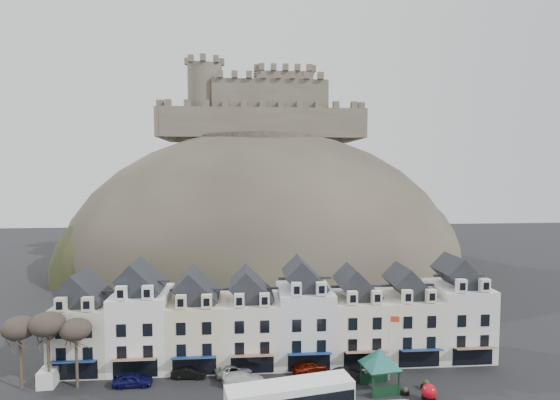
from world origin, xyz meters
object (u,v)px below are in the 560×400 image
at_px(car_black, 189,372).
at_px(car_silver, 234,370).
at_px(flagpole, 390,343).
at_px(white_van, 51,374).
at_px(bus_shelter, 380,358).
at_px(car_white, 244,379).
at_px(bus, 290,399).
at_px(red_buoy, 429,393).
at_px(car_charcoal, 347,375).
at_px(car_navy, 133,380).
at_px(car_maroon, 309,366).

distance_m(car_black, car_silver, 5.21).
bearing_deg(flagpole, white_van, 176.22).
xyz_separation_m(bus_shelter, car_white, (-15.00, 2.25, -2.98)).
height_order(white_van, car_white, white_van).
bearing_deg(car_black, car_white, -105.08).
height_order(bus_shelter, white_van, bus_shelter).
bearing_deg(car_silver, bus, -165.93).
bearing_deg(white_van, red_buoy, -13.80).
distance_m(red_buoy, car_charcoal, 9.10).
xyz_separation_m(bus_shelter, white_van, (-37.04, 4.75, -2.71)).
relative_size(car_black, car_white, 0.86).
height_order(white_van, car_navy, white_van).
height_order(bus, red_buoy, bus).
height_order(bus_shelter, car_navy, bus_shelter).
bearing_deg(red_buoy, car_charcoal, 145.46).
bearing_deg(bus, flagpole, 17.90).
height_order(red_buoy, white_van, red_buoy).
relative_size(bus_shelter, car_white, 1.56).
xyz_separation_m(bus, car_silver, (-5.75, 9.42, -1.35)).
relative_size(bus_shelter, red_buoy, 3.81).
distance_m(car_silver, car_white, 2.77).
height_order(car_white, car_maroon, car_maroon).
bearing_deg(flagpole, bus_shelter, -130.83).
height_order(bus, car_white, bus).
bearing_deg(car_charcoal, bus, 129.36).
bearing_deg(flagpole, car_charcoal, 179.14).
height_order(red_buoy, flagpole, flagpole).
xyz_separation_m(car_silver, car_maroon, (9.05, 0.00, 0.12)).
bearing_deg(red_buoy, bus, -173.24).
height_order(car_black, car_maroon, car_maroon).
xyz_separation_m(red_buoy, car_black, (-25.79, 7.40, -0.32)).
distance_m(bus, car_silver, 11.12).
xyz_separation_m(bus, car_black, (-10.95, 9.16, -1.30)).
height_order(bus_shelter, car_maroon, bus_shelter).
distance_m(bus, car_charcoal, 10.17).
distance_m(flagpole, car_silver, 18.65).
relative_size(bus_shelter, white_van, 1.73).
bearing_deg(car_charcoal, red_buoy, -128.46).
relative_size(car_silver, car_maroon, 1.01).
relative_size(car_navy, car_charcoal, 1.00).
bearing_deg(car_charcoal, flagpole, -94.77).
xyz_separation_m(bus_shelter, red_buoy, (4.39, -2.91, -2.68)).
xyz_separation_m(car_black, car_white, (6.40, -2.24, 0.02)).
relative_size(bus, car_black, 3.19).
xyz_separation_m(flagpole, car_maroon, (-9.02, 2.57, -3.70)).
bearing_deg(car_maroon, car_charcoal, -136.91).
xyz_separation_m(bus_shelter, car_charcoal, (-3.10, 2.25, -2.94)).
xyz_separation_m(car_black, car_charcoal, (18.30, -2.24, 0.05)).
height_order(red_buoy, car_silver, red_buoy).
relative_size(white_van, car_charcoal, 0.97).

